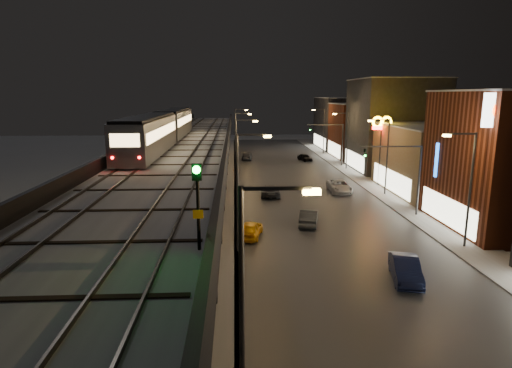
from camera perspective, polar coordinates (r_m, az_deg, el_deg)
name	(u,v)px	position (r m, az deg, el deg)	size (l,w,h in m)	color
ground	(256,352)	(21.37, -0.06, -21.48)	(220.00, 220.00, 0.00)	silver
road_surface	(301,188)	(54.77, 5.98, -0.58)	(17.00, 120.00, 0.06)	#46474D
sidewalk_right	(378,187)	(57.15, 15.94, -0.41)	(4.00, 120.00, 0.14)	#9FA1A8
under_viaduct_pavement	(194,190)	(54.36, -8.23, -0.73)	(11.00, 120.00, 0.06)	#9FA1A8
elevated_viaduct	(190,148)	(50.32, -8.74, 4.70)	(9.00, 100.00, 6.30)	black
viaduct_trackbed	(190,142)	(50.36, -8.76, 5.59)	(8.40, 100.00, 0.32)	#B2B7C1
viaduct_parapet_streetside	(228,138)	(50.08, -3.78, 6.20)	(0.30, 100.00, 1.10)	black
viaduct_parapet_far	(152,138)	(50.97, -13.66, 5.99)	(0.30, 100.00, 1.10)	black
building_c	(441,159)	(56.22, 23.43, 3.02)	(12.20, 15.20, 8.16)	#866F50
building_d	(394,125)	(70.54, 17.92, 7.47)	(12.20, 13.20, 14.16)	#323336
building_e	(366,131)	(83.89, 14.47, 6.90)	(12.20, 12.20, 10.16)	brown
building_f	(347,123)	(97.27, 12.05, 7.94)	(12.20, 16.20, 11.16)	black
streetlight_left_0	(250,298)	(14.40, -0.80, -15.01)	(2.57, 0.28, 9.00)	#38383A
streetlight_left_1	(241,185)	(31.52, -2.00, -0.08)	(2.57, 0.28, 9.00)	#38383A
streetlight_right_1	(467,182)	(36.10, 26.36, 0.21)	(2.56, 0.28, 9.00)	#38383A
streetlight_left_2	(239,152)	(49.27, -2.34, 4.24)	(2.57, 0.28, 9.00)	#38383A
streetlight_right_2	(385,151)	(52.32, 16.85, 4.18)	(2.56, 0.28, 9.00)	#38383A
streetlight_left_3	(237,137)	(67.16, -2.50, 6.26)	(2.57, 0.28, 9.00)	#38383A
streetlight_right_3	(346,137)	(69.42, 11.89, 6.20)	(2.56, 0.28, 9.00)	#38383A
streetlight_left_4	(237,128)	(85.09, -2.60, 7.43)	(2.57, 0.28, 9.00)	#38383A
streetlight_right_4	(323,128)	(86.89, 8.88, 7.39)	(2.56, 0.28, 9.00)	#38383A
traffic_light_rig_a	(408,171)	(43.80, 19.60, 1.63)	(6.10, 0.34, 7.00)	#38383A
traffic_light_rig_b	(336,139)	(72.17, 10.57, 5.87)	(6.10, 0.34, 7.00)	#38383A
subway_train	(164,127)	(47.67, -12.18, 7.39)	(2.77, 33.85, 3.31)	gray
rail_signal	(197,190)	(14.00, -7.82, -0.76)	(0.34, 0.42, 2.94)	black
car_taxi	(250,230)	(35.80, -0.74, -6.13)	(1.65, 4.11, 1.40)	#FFB510
car_near_white	(309,218)	(39.43, 7.06, -4.48)	(1.54, 4.41, 1.45)	#35393E
car_mid_silver	(271,191)	(50.25, 1.97, -0.91)	(2.20, 4.76, 1.32)	#404248
car_far_white	(247,156)	(78.61, -1.19, 3.78)	(1.73, 4.29, 1.46)	#4E525E
car_onc_silver	(405,270)	(29.43, 19.30, -10.78)	(1.59, 4.57, 1.51)	#151D46
car_onc_dark	(339,187)	(53.05, 11.06, -0.37)	(2.41, 5.23, 1.45)	silver
car_onc_red	(305,158)	(77.39, 6.52, 3.51)	(1.51, 3.75, 1.28)	black
sign_mcdonalds	(382,131)	(57.54, 16.40, 6.85)	(2.70, 0.57, 9.05)	#38383A
sign_citgo	(498,130)	(36.31, 29.57, 6.28)	(2.50, 0.39, 11.88)	#38383A
sign_carwash	(443,167)	(43.51, 23.62, 2.09)	(1.42, 0.35, 7.36)	#38383A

